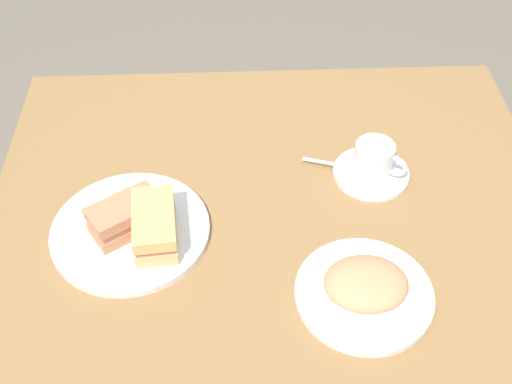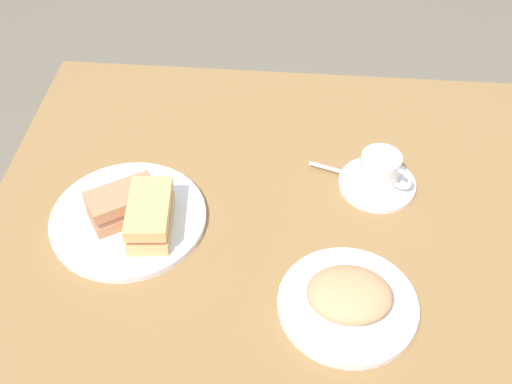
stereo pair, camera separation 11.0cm
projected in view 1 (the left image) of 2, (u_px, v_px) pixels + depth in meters
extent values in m
cube|color=olive|center=(273.00, 215.00, 1.24)|extent=(1.08, 0.89, 0.04)
cylinder|color=olive|center=(91.00, 214.00, 1.76)|extent=(0.06, 0.06, 0.72)
cylinder|color=olive|center=(431.00, 203.00, 1.79)|extent=(0.06, 0.06, 0.72)
cylinder|color=white|center=(130.00, 231.00, 1.18)|extent=(0.29, 0.29, 0.01)
cube|color=tan|center=(127.00, 223.00, 1.16)|extent=(0.14, 0.13, 0.02)
cube|color=#A66756|center=(126.00, 217.00, 1.15)|extent=(0.13, 0.12, 0.01)
cube|color=#C07B54|center=(124.00, 210.00, 1.14)|extent=(0.14, 0.13, 0.02)
cube|color=tan|center=(156.00, 232.00, 1.15)|extent=(0.09, 0.14, 0.03)
cube|color=#BD604C|center=(155.00, 226.00, 1.13)|extent=(0.08, 0.13, 0.01)
cube|color=tan|center=(154.00, 218.00, 1.12)|extent=(0.09, 0.14, 0.03)
cylinder|color=white|center=(371.00, 173.00, 1.28)|extent=(0.15, 0.15, 0.01)
cylinder|color=white|center=(374.00, 159.00, 1.26)|extent=(0.08, 0.08, 0.07)
cylinder|color=#A9764B|center=(376.00, 147.00, 1.23)|extent=(0.07, 0.07, 0.01)
torus|color=white|center=(396.00, 166.00, 1.24)|extent=(0.05, 0.03, 0.05)
cube|color=silver|center=(321.00, 162.00, 1.30)|extent=(0.07, 0.03, 0.00)
ellipsoid|color=silver|center=(344.00, 166.00, 1.29)|extent=(0.03, 0.02, 0.01)
cylinder|color=white|center=(364.00, 294.00, 1.08)|extent=(0.23, 0.23, 0.01)
ellipsoid|color=tan|center=(366.00, 284.00, 1.06)|extent=(0.14, 0.12, 0.04)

